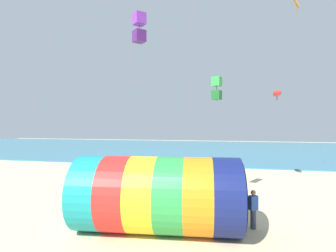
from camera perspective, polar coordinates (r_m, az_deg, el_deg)
ground_plane at (r=11.50m, az=-2.50°, el=-22.14°), size 120.00×120.00×0.00m
sea at (r=47.05m, az=9.01°, el=-4.91°), size 120.00×40.00×0.10m
giant_inflatable_tube at (r=11.06m, az=-2.16°, el=-14.64°), size 6.91×3.72×3.08m
kite_handler at (r=12.13m, az=18.07°, el=-16.80°), size 0.42×0.39×1.63m
kite_red_parafoil at (r=21.16m, az=22.63°, el=6.60°), size 0.60×1.49×0.77m
kite_orange_diamond at (r=24.61m, az=26.17°, el=22.77°), size 0.42×0.55×1.22m
kite_green_box at (r=15.86m, az=10.54°, el=8.06°), size 0.63×0.63×1.43m
kite_purple_box at (r=15.49m, az=-6.29°, el=20.50°), size 0.84×0.84×1.70m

